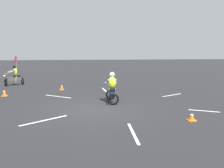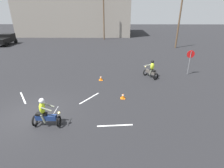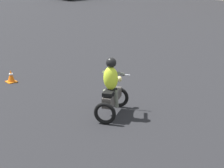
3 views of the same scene
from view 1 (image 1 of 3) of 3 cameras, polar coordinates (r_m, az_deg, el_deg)
name	(u,v)px [view 1 (image 1 of 3)]	position (r m, az deg, el deg)	size (l,w,h in m)	color
ground_plane	(94,109)	(10.64, -4.80, -6.52)	(120.00, 120.00, 0.00)	black
motorcycle_rider_foreground	(112,89)	(11.84, 0.02, -1.34)	(1.52, 0.70, 1.66)	black
motorcycle_rider_background	(14,76)	(19.46, -24.12, 1.82)	(1.27, 1.50, 1.66)	black
stop_sign	(16,63)	(23.13, -23.80, 5.07)	(0.70, 0.08, 2.30)	slate
traffic_cone_near_left	(62,87)	(16.10, -12.99, -0.83)	(0.32, 0.32, 0.40)	orange
traffic_cone_near_right	(4,93)	(15.10, -26.31, -2.08)	(0.32, 0.32, 0.42)	orange
traffic_cone_mid_left	(192,117)	(9.42, 20.07, -8.03)	(0.32, 0.32, 0.33)	orange
lane_stripe_e	(105,90)	(15.57, -1.89, -1.63)	(0.10, 1.93, 0.01)	silver
lane_stripe_ne	(58,96)	(13.85, -13.93, -3.17)	(0.10, 1.97, 0.01)	silver
lane_stripe_nw	(45,120)	(9.32, -17.22, -9.06)	(0.10, 2.02, 0.01)	silver
lane_stripe_w	(133,133)	(7.66, 5.56, -12.61)	(0.10, 1.93, 0.01)	silver
lane_stripe_sw	(204,111)	(11.13, 22.88, -6.48)	(0.10, 1.35, 0.01)	silver
lane_stripe_se	(172,95)	(14.38, 15.39, -2.80)	(0.10, 1.74, 0.01)	silver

